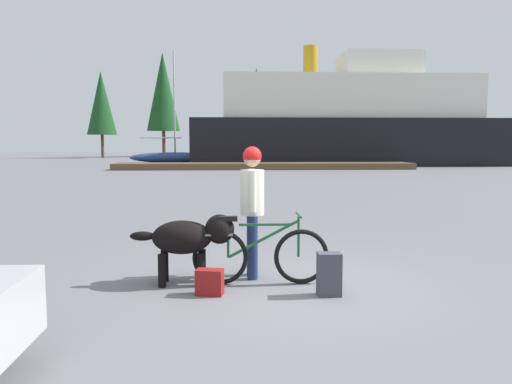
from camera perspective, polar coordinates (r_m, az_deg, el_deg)
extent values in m
plane|color=slate|center=(6.61, 3.30, -10.51)|extent=(160.00, 160.00, 0.00)
torus|color=black|center=(6.75, 5.01, -7.08)|extent=(0.71, 0.06, 0.71)
torus|color=black|center=(6.68, -3.94, -7.19)|extent=(0.71, 0.06, 0.71)
cube|color=#19592D|center=(6.62, 0.99, -3.60)|extent=(0.67, 0.03, 0.03)
cube|color=#19592D|center=(6.65, 0.82, -5.18)|extent=(0.90, 0.03, 0.49)
cylinder|color=#19592D|center=(6.64, -3.08, -5.42)|extent=(0.03, 0.03, 0.42)
cylinder|color=#19592D|center=(6.69, 4.69, -4.91)|extent=(0.03, 0.03, 0.52)
cube|color=black|center=(6.59, -3.10, -2.95)|extent=(0.24, 0.10, 0.06)
cylinder|color=#19592D|center=(6.64, 4.71, -2.54)|extent=(0.03, 0.44, 0.03)
cube|color=slate|center=(6.62, -4.13, -4.66)|extent=(0.36, 0.14, 0.02)
cylinder|color=navy|center=(7.14, -0.46, -5.78)|extent=(0.14, 0.14, 0.85)
cylinder|color=navy|center=(6.92, -0.38, -6.14)|extent=(0.14, 0.14, 0.85)
cylinder|color=silver|center=(6.92, -0.42, -0.05)|extent=(0.32, 0.32, 0.60)
cylinder|color=silver|center=(7.13, -0.50, 0.41)|extent=(0.09, 0.09, 0.53)
cylinder|color=silver|center=(6.70, -0.34, 0.07)|extent=(0.09, 0.09, 0.53)
sphere|color=tan|center=(6.89, -0.43, 3.74)|extent=(0.23, 0.23, 0.23)
sphere|color=red|center=(6.89, -0.43, 3.99)|extent=(0.25, 0.25, 0.25)
ellipsoid|color=black|center=(6.73, -8.13, -4.94)|extent=(0.76, 0.51, 0.43)
sphere|color=black|center=(6.69, -4.01, -4.09)|extent=(0.38, 0.38, 0.38)
ellipsoid|color=black|center=(6.79, -12.36, -4.75)|extent=(0.32, 0.12, 0.12)
cylinder|color=black|center=(6.93, -5.94, -7.98)|extent=(0.10, 0.10, 0.42)
cylinder|color=black|center=(6.66, -6.07, -8.54)|extent=(0.10, 0.10, 0.42)
cylinder|color=black|center=(6.97, -10.00, -7.95)|extent=(0.10, 0.10, 0.42)
cylinder|color=black|center=(6.71, -10.29, -8.50)|extent=(0.10, 0.10, 0.42)
cube|color=#3F3F4C|center=(6.31, 8.03, -8.92)|extent=(0.28, 0.21, 0.52)
cube|color=maroon|center=(6.32, -5.12, -9.83)|extent=(0.35, 0.24, 0.31)
cube|color=brown|center=(34.10, 0.89, 2.87)|extent=(19.42, 2.65, 0.40)
cube|color=black|center=(41.24, 9.83, 5.40)|extent=(23.68, 8.11, 3.47)
cube|color=silver|center=(41.37, 9.91, 10.03)|extent=(18.94, 6.81, 3.20)
cube|color=silver|center=(42.21, 13.19, 13.29)|extent=(5.68, 4.87, 1.80)
cylinder|color=#BF8C19|center=(41.15, 6.00, 14.03)|extent=(1.10, 1.10, 2.40)
ellipsoid|color=navy|center=(43.91, -8.87, 3.75)|extent=(7.52, 2.10, 0.90)
cylinder|color=#B2B2B7|center=(44.00, -8.97, 9.73)|extent=(0.14, 0.14, 8.28)
cylinder|color=#B2B2B7|center=(44.02, -10.37, 5.88)|extent=(3.38, 0.10, 0.10)
cylinder|color=#4C331E|center=(59.16, -16.50, 4.84)|extent=(0.31, 0.31, 2.53)
cone|color=#19471E|center=(59.30, -16.63, 9.35)|extent=(3.17, 3.17, 6.79)
cylinder|color=#4C331E|center=(57.07, 0.04, 5.49)|extent=(0.40, 0.40, 3.40)
cone|color=#19471E|center=(57.26, 0.04, 10.33)|extent=(3.19, 3.19, 6.28)
cylinder|color=#4C331E|center=(60.85, 17.65, 4.67)|extent=(0.35, 0.35, 2.21)
cone|color=#1E4C28|center=(60.95, 17.77, 8.60)|extent=(3.66, 3.66, 6.15)
cylinder|color=#4C331E|center=(62.13, -10.08, 5.24)|extent=(0.39, 0.39, 3.03)
cone|color=#19471E|center=(62.39, -10.18, 10.79)|extent=(3.85, 3.85, 9.04)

